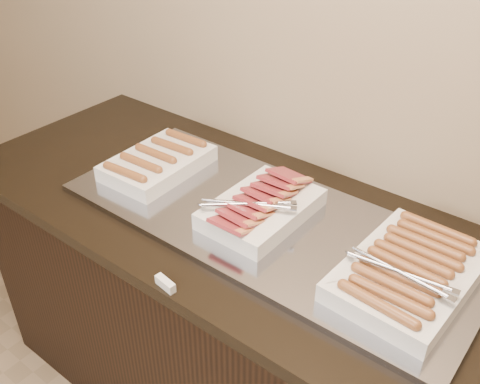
# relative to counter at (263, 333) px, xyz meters

# --- Properties ---
(counter) EXTENTS (2.06, 0.76, 0.90)m
(counter) POSITION_rel_counter_xyz_m (0.00, 0.00, 0.00)
(counter) COLOR black
(counter) RESTS_ON ground
(warming_tray) EXTENTS (1.20, 0.50, 0.02)m
(warming_tray) POSITION_rel_counter_xyz_m (0.00, 0.00, 0.46)
(warming_tray) COLOR #9799A4
(warming_tray) RESTS_ON counter
(dish_left) EXTENTS (0.23, 0.34, 0.07)m
(dish_left) POSITION_rel_counter_xyz_m (-0.43, 0.00, 0.50)
(dish_left) COLOR silver
(dish_left) RESTS_ON warming_tray
(dish_center) EXTENTS (0.25, 0.36, 0.09)m
(dish_center) POSITION_rel_counter_xyz_m (-0.02, -0.00, 0.50)
(dish_center) COLOR silver
(dish_center) RESTS_ON warming_tray
(dish_right) EXTENTS (0.29, 0.41, 0.08)m
(dish_right) POSITION_rel_counter_xyz_m (0.42, -0.00, 0.50)
(dish_right) COLOR silver
(dish_right) RESTS_ON warming_tray
(label_holder) EXTENTS (0.06, 0.03, 0.02)m
(label_holder) POSITION_rel_counter_xyz_m (-0.04, -0.36, 0.46)
(label_holder) COLOR silver
(label_holder) RESTS_ON counter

